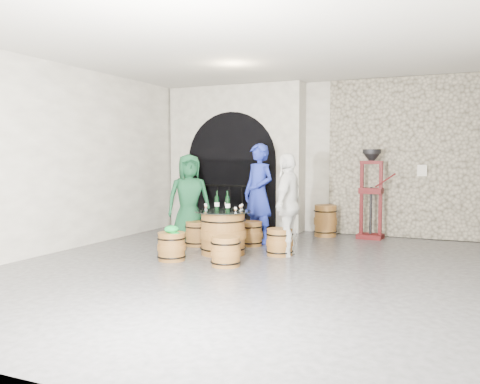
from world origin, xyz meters
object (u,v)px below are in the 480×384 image
at_px(barrel_stool_far, 250,234).
at_px(wine_bottle_center, 228,204).
at_px(barrel_table, 223,233).
at_px(person_blue, 259,194).
at_px(person_green, 189,199).
at_px(corking_press, 371,187).
at_px(wine_bottle_left, 217,203).
at_px(barrel_stool_near_right, 226,252).
at_px(side_barrel, 325,221).
at_px(wine_bottle_right, 227,202).
at_px(barrel_stool_left, 197,234).
at_px(barrel_stool_near_left, 172,247).
at_px(barrel_stool_right, 280,242).
at_px(person_white, 288,204).

distance_m(barrel_stool_far, wine_bottle_center, 1.23).
distance_m(barrel_table, wine_bottle_center, 0.53).
relative_size(person_blue, wine_bottle_center, 5.74).
height_order(person_green, corking_press, corking_press).
xyz_separation_m(barrel_stool_far, wine_bottle_left, (-0.22, -0.92, 0.64)).
distance_m(barrel_stool_near_right, side_barrel, 3.45).
xyz_separation_m(person_blue, wine_bottle_right, (-0.13, -1.09, -0.08)).
distance_m(barrel_stool_left, wine_bottle_left, 1.05).
height_order(barrel_stool_near_left, wine_bottle_center, wine_bottle_center).
bearing_deg(person_green, barrel_stool_near_left, -111.49).
bearing_deg(person_blue, person_green, -130.74).
bearing_deg(wine_bottle_center, barrel_stool_right, 28.57).
bearing_deg(wine_bottle_left, wine_bottle_right, 49.97).
xyz_separation_m(barrel_stool_far, wine_bottle_center, (0.04, -1.06, 0.64)).
bearing_deg(barrel_stool_far, barrel_stool_right, -39.19).
height_order(barrel_stool_left, barrel_stool_near_left, same).
relative_size(person_white, wine_bottle_center, 5.17).
height_order(barrel_stool_right, corking_press, corking_press).
height_order(barrel_table, wine_bottle_center, wine_bottle_center).
bearing_deg(barrel_stool_near_left, barrel_stool_left, 101.43).
xyz_separation_m(barrel_stool_left, person_white, (1.80, -0.20, 0.62)).
bearing_deg(barrel_stool_left, barrel_stool_near_right, -47.97).
height_order(barrel_table, person_green, person_green).
bearing_deg(barrel_stool_near_left, barrel_table, 57.16).
bearing_deg(wine_bottle_right, side_barrel, 65.94).
xyz_separation_m(barrel_table, barrel_stool_far, (0.10, 0.93, -0.14)).
bearing_deg(barrel_stool_far, person_blue, 83.82).
bearing_deg(wine_bottle_left, person_white, 15.38).
bearing_deg(barrel_stool_far, side_barrel, 59.05).
xyz_separation_m(person_white, side_barrel, (0.06, 2.23, -0.52)).
bearing_deg(barrel_table, barrel_stool_right, 17.81).
distance_m(person_white, wine_bottle_center, 0.98).
height_order(barrel_stool_left, barrel_stool_far, same).
xyz_separation_m(person_white, wine_bottle_center, (-0.88, -0.45, 0.01)).
bearing_deg(barrel_stool_near_left, corking_press, 54.12).
height_order(person_white, wine_bottle_right, person_white).
xyz_separation_m(barrel_stool_far, person_blue, (0.03, 0.32, 0.71)).
xyz_separation_m(barrel_table, side_barrel, (1.08, 2.56, -0.04)).
height_order(barrel_stool_right, barrel_stool_near_right, same).
bearing_deg(barrel_stool_left, side_barrel, 47.63).
relative_size(person_green, corking_press, 0.95).
height_order(barrel_stool_far, barrel_stool_near_left, same).
height_order(barrel_stool_near_left, wine_bottle_left, wine_bottle_left).
relative_size(barrel_table, barrel_stool_near_left, 2.05).
distance_m(wine_bottle_left, side_barrel, 2.86).
bearing_deg(wine_bottle_center, barrel_table, 140.07).
distance_m(barrel_stool_left, barrel_stool_right, 1.69).
bearing_deg(wine_bottle_right, barrel_table, -91.47).
height_order(barrel_stool_near_right, person_blue, person_blue).
height_order(barrel_stool_far, barrel_stool_near_right, same).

